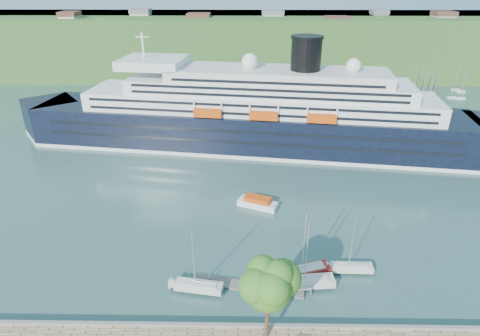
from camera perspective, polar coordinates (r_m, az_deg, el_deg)
ground at (r=53.59m, az=1.48°, el=-22.13°), size 400.00×400.00×0.00m
far_hillside at (r=182.90m, az=1.16°, el=17.24°), size 400.00×50.00×24.00m
quay_coping at (r=52.60m, az=1.50°, el=-21.46°), size 220.00×0.50×0.30m
cruise_ship at (r=98.40m, az=1.36°, el=10.58°), size 123.59×34.01×27.47m
promenade_tree at (r=47.59m, az=4.01°, el=-17.85°), size 7.22×7.22×11.96m
floating_pontoon at (r=58.88m, az=0.96°, el=-16.43°), size 16.18×4.66×0.36m
sailboat_white_near at (r=55.47m, az=-6.07°, el=-13.52°), size 7.55×3.14×9.46m
sailboat_red at (r=57.89m, az=9.56°, el=-11.13°), size 8.50×4.68×10.59m
sailboat_white_far at (r=60.84m, az=15.98°, el=-10.94°), size 6.76×2.00×8.69m
tender_launch at (r=75.85m, az=2.53°, el=-4.84°), size 7.92×5.21×2.08m
sailboat_extra at (r=56.29m, az=9.97°, el=-12.45°), size 8.32×3.02×10.52m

